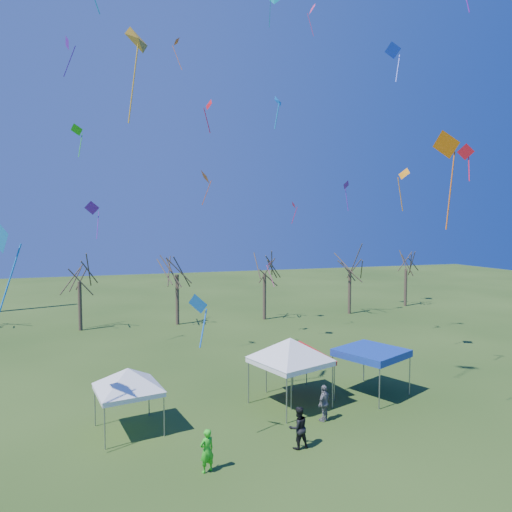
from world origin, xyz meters
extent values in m
plane|color=#284516|center=(0.00, 0.00, 0.00)|extent=(140.00, 140.00, 0.00)
cylinder|color=#3D2D21|center=(-10.77, 24.65, 2.14)|extent=(0.32, 0.32, 4.28)
cylinder|color=#3D2D21|center=(-2.37, 24.38, 2.32)|extent=(0.32, 0.32, 4.64)
cylinder|color=#3D2D21|center=(6.03, 24.04, 2.24)|extent=(0.32, 0.32, 4.49)
cylinder|color=#3D2D21|center=(15.36, 24.00, 2.24)|extent=(0.32, 0.32, 4.47)
cylinder|color=#3D2D21|center=(23.72, 26.07, 2.12)|extent=(0.32, 0.32, 4.23)
cylinder|color=gray|center=(-8.70, 1.66, 0.88)|extent=(0.05, 0.05, 1.77)
cylinder|color=gray|center=(-9.13, 4.09, 0.88)|extent=(0.05, 0.05, 1.77)
cylinder|color=gray|center=(-6.26, 2.09, 0.88)|extent=(0.05, 0.05, 1.77)
cylinder|color=gray|center=(-6.69, 4.52, 0.88)|extent=(0.05, 0.05, 1.77)
cube|color=white|center=(-7.69, 3.09, 1.88)|extent=(3.07, 3.07, 0.21)
pyramid|color=white|center=(-7.69, 3.09, 2.87)|extent=(3.70, 3.70, 0.88)
cylinder|color=gray|center=(-0.72, 1.63, 1.08)|extent=(0.06, 0.06, 2.16)
cylinder|color=gray|center=(-1.68, 4.49, 1.08)|extent=(0.06, 0.06, 2.16)
cylinder|color=gray|center=(2.14, 2.58, 1.08)|extent=(0.06, 0.06, 2.16)
cylinder|color=gray|center=(1.19, 5.45, 1.08)|extent=(0.06, 0.06, 2.16)
cube|color=white|center=(0.23, 3.54, 2.29)|extent=(4.09, 4.09, 0.26)
pyramid|color=white|center=(0.23, 3.54, 3.49)|extent=(4.34, 4.34, 1.08)
cylinder|color=gray|center=(0.09, 3.02, 0.94)|extent=(0.06, 0.06, 1.87)
cylinder|color=gray|center=(-0.30, 5.61, 0.94)|extent=(0.06, 0.06, 1.87)
cylinder|color=gray|center=(2.68, 3.41, 0.94)|extent=(0.06, 0.06, 1.87)
cylinder|color=gray|center=(2.29, 6.01, 0.94)|extent=(0.06, 0.06, 1.87)
cube|color=red|center=(1.19, 4.51, 1.99)|extent=(3.20, 3.20, 0.22)
pyramid|color=red|center=(1.19, 4.51, 3.04)|extent=(3.93, 3.93, 0.94)
cylinder|color=gray|center=(4.26, 1.69, 1.04)|extent=(0.06, 0.06, 2.09)
cylinder|color=gray|center=(3.08, 4.36, 1.04)|extent=(0.06, 0.06, 2.09)
cylinder|color=gray|center=(6.94, 2.87, 1.04)|extent=(0.06, 0.06, 2.09)
cylinder|color=gray|center=(5.75, 5.55, 1.04)|extent=(0.06, 0.06, 2.09)
cube|color=#0E3098|center=(5.01, 3.62, 2.21)|extent=(4.14, 4.14, 0.25)
cube|color=#0E3098|center=(5.01, 3.62, 2.40)|extent=(4.14, 4.14, 0.13)
imported|color=#2CCF21|center=(-5.09, -1.30, 0.82)|extent=(0.70, 0.58, 1.63)
imported|color=slate|center=(1.07, 1.35, 0.86)|extent=(1.07, 0.90, 1.71)
imported|color=black|center=(-1.14, -0.69, 0.87)|extent=(0.90, 0.74, 1.74)
cone|color=orange|center=(-6.97, 4.14, 17.47)|extent=(1.66, 1.65, 1.37)
cube|color=orange|center=(-7.19, 3.92, 15.41)|extent=(0.50, 0.51, 3.36)
cone|color=#1581DF|center=(0.20, 5.24, 15.63)|extent=(0.78, 0.72, 0.62)
cube|color=#1581DF|center=(0.09, 5.15, 14.82)|extent=(0.22, 0.27, 1.29)
cone|color=#E95D0C|center=(-2.93, 19.42, 23.55)|extent=(0.76, 0.94, 0.68)
cube|color=#E95D0C|center=(-2.83, 19.76, 22.41)|extent=(0.73, 0.26, 1.89)
cone|color=red|center=(-1.66, 13.65, 17.37)|extent=(0.60, 0.94, 0.83)
cube|color=red|center=(-1.73, 13.88, 16.34)|extent=(0.51, 0.18, 1.65)
cone|color=#5E17A2|center=(-10.39, 12.23, 19.88)|extent=(0.45, 0.89, 0.86)
cube|color=#5E17A2|center=(-10.29, 11.90, 18.71)|extent=(0.72, 0.23, 1.90)
cone|color=red|center=(8.75, 1.28, 12.84)|extent=(0.87, 0.69, 0.82)
cube|color=red|center=(8.89, 1.18, 12.00)|extent=(0.24, 0.35, 1.28)
cone|color=red|center=(6.59, 18.19, 10.89)|extent=(0.47, 0.76, 0.67)
cube|color=red|center=(6.56, 17.96, 10.00)|extent=(0.52, 0.11, 1.42)
cone|color=#681AB9|center=(14.04, 22.73, 13.14)|extent=(1.09, 0.91, 0.90)
cube|color=#681AB9|center=(14.21, 22.82, 11.73)|extent=(0.24, 0.39, 2.35)
cube|color=blue|center=(-11.81, 0.59, 7.08)|extent=(0.85, 0.69, 2.83)
cone|color=#F5366B|center=(10.73, 23.80, 29.89)|extent=(0.77, 1.33, 1.19)
cube|color=#F5366B|center=(10.74, 24.13, 28.53)|extent=(0.69, 0.07, 2.09)
cone|color=#6119B5|center=(-9.41, 17.83, 10.44)|extent=(1.17, 0.74, 1.03)
cube|color=#6119B5|center=(-9.04, 17.75, 9.17)|extent=(0.22, 0.78, 2.00)
cone|color=#1637EB|center=(5.99, 3.61, 18.31)|extent=(0.91, 0.99, 0.81)
cube|color=#1637EB|center=(6.15, 3.39, 17.32)|extent=(0.49, 0.39, 1.55)
cone|color=blue|center=(-4.98, 0.69, 6.00)|extent=(1.00, 1.04, 0.91)
cube|color=blue|center=(-4.82, 0.51, 5.01)|extent=(0.41, 0.36, 1.51)
cone|color=#E1550B|center=(-2.00, 13.16, 12.45)|extent=(0.70, 1.13, 0.99)
cube|color=#E1550B|center=(-2.01, 12.85, 11.34)|extent=(0.67, 0.06, 1.67)
cone|color=orange|center=(5.79, -0.81, 12.71)|extent=(1.04, 1.48, 1.25)
cube|color=orange|center=(5.86, -1.04, 10.67)|extent=(0.51, 0.18, 3.41)
cone|color=#F93796|center=(4.28, 17.88, 6.00)|extent=(0.72, 0.76, 0.58)
cube|color=#F93796|center=(4.50, 18.14, 4.93)|extent=(0.59, 0.49, 1.83)
cube|color=#0BABB3|center=(6.11, 22.87, 28.38)|extent=(0.17, 0.78, 2.13)
cube|color=#0C91B9|center=(-8.68, 7.11, 19.98)|extent=(0.31, 0.09, 0.79)
cone|color=green|center=(-10.48, 21.30, 16.63)|extent=(1.31, 1.20, 0.91)
cube|color=green|center=(-10.24, 21.16, 15.40)|extent=(0.34, 0.52, 1.93)
cone|color=orange|center=(10.31, 8.39, 12.58)|extent=(0.77, 1.05, 0.84)
cube|color=orange|center=(10.25, 8.65, 11.23)|extent=(0.56, 0.17, 2.24)
camera|label=1|loc=(-8.48, -17.42, 9.16)|focal=32.00mm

